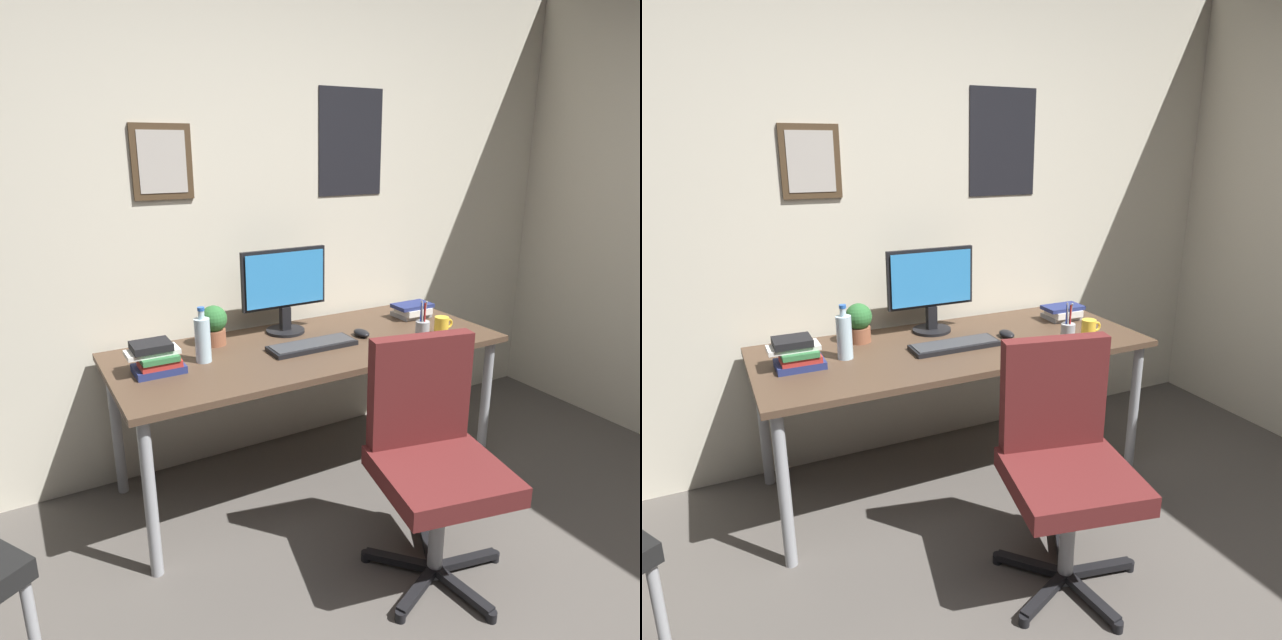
% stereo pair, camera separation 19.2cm
% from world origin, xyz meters
% --- Properties ---
extents(wall_back, '(4.40, 0.10, 2.60)m').
position_xyz_m(wall_back, '(0.00, 2.15, 1.30)').
color(wall_back, beige).
rests_on(wall_back, ground_plane).
extents(desk, '(1.89, 0.78, 0.72)m').
position_xyz_m(desk, '(0.19, 1.68, 0.66)').
color(desk, '#4C3828').
rests_on(desk, ground_plane).
extents(office_chair, '(0.58, 0.58, 0.95)m').
position_xyz_m(office_chair, '(0.28, 0.87, 0.53)').
color(office_chair, '#591E1E').
rests_on(office_chair, ground_plane).
extents(monitor, '(0.46, 0.20, 0.43)m').
position_xyz_m(monitor, '(0.17, 1.91, 0.96)').
color(monitor, black).
rests_on(monitor, desk).
extents(keyboard, '(0.43, 0.15, 0.03)m').
position_xyz_m(keyboard, '(0.18, 1.63, 0.73)').
color(keyboard, black).
rests_on(keyboard, desk).
extents(computer_mouse, '(0.06, 0.11, 0.04)m').
position_xyz_m(computer_mouse, '(0.48, 1.66, 0.74)').
color(computer_mouse, black).
rests_on(computer_mouse, desk).
extents(water_bottle, '(0.07, 0.07, 0.25)m').
position_xyz_m(water_bottle, '(-0.33, 1.71, 0.83)').
color(water_bottle, silver).
rests_on(water_bottle, desk).
extents(coffee_mug_near, '(0.11, 0.07, 0.09)m').
position_xyz_m(coffee_mug_near, '(0.85, 1.48, 0.77)').
color(coffee_mug_near, yellow).
rests_on(coffee_mug_near, desk).
extents(potted_plant, '(0.13, 0.13, 0.20)m').
position_xyz_m(potted_plant, '(-0.21, 1.91, 0.83)').
color(potted_plant, brown).
rests_on(potted_plant, desk).
extents(pen_cup, '(0.07, 0.07, 0.20)m').
position_xyz_m(pen_cup, '(0.71, 1.46, 0.78)').
color(pen_cup, '#9EA0A5').
rests_on(pen_cup, desk).
extents(book_stack_left, '(0.23, 0.16, 0.14)m').
position_xyz_m(book_stack_left, '(-0.55, 1.68, 0.79)').
color(book_stack_left, navy).
rests_on(book_stack_left, desk).
extents(book_stack_right, '(0.22, 0.17, 0.08)m').
position_xyz_m(book_stack_right, '(0.92, 1.80, 0.76)').
color(book_stack_right, gray).
rests_on(book_stack_right, desk).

